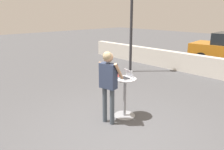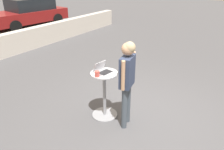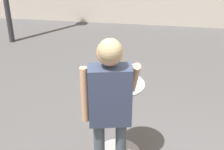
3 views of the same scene
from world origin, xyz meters
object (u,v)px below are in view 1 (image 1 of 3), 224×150
(coffee_mug, at_px, (119,75))
(street_lamp, at_px, (132,2))
(laptop, at_px, (126,77))
(standing_person, at_px, (108,78))
(cafe_table, at_px, (125,97))

(coffee_mug, distance_m, street_lamp, 4.77)
(laptop, distance_m, standing_person, 0.57)
(cafe_table, xyz_separation_m, standing_person, (-0.02, -0.54, 0.62))
(standing_person, bearing_deg, laptop, 86.94)
(coffee_mug, relative_size, street_lamp, 0.03)
(cafe_table, relative_size, laptop, 2.86)
(coffee_mug, bearing_deg, laptop, 3.10)
(cafe_table, xyz_separation_m, street_lamp, (-2.93, 3.43, 2.50))
(coffee_mug, height_order, street_lamp, street_lamp)
(standing_person, bearing_deg, cafe_table, 87.52)
(coffee_mug, xyz_separation_m, street_lamp, (-2.72, 3.41, 1.94))
(cafe_table, relative_size, coffee_mug, 7.73)
(laptop, bearing_deg, cafe_table, -105.70)
(laptop, xyz_separation_m, standing_person, (-0.03, -0.57, 0.07))
(laptop, relative_size, street_lamp, 0.08)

